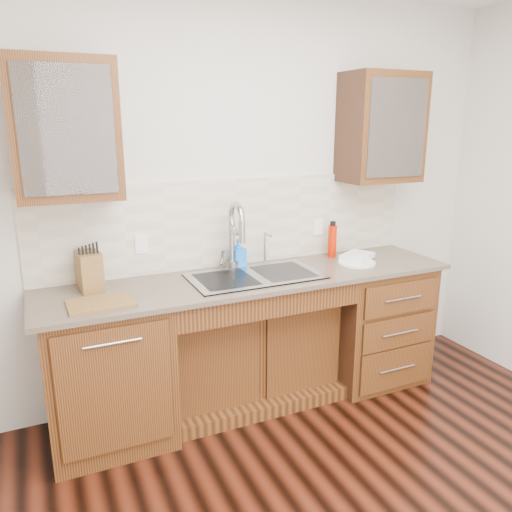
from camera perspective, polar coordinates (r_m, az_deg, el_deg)
name	(u,v)px	position (r m, az deg, el deg)	size (l,w,h in m)	color
wall_back	(232,200)	(3.44, -2.76, 6.42)	(4.00, 0.10, 2.70)	beige
base_cabinet_left	(108,371)	(3.16, -16.59, -12.44)	(0.70, 0.62, 0.88)	#593014
base_cabinet_center	(248,349)	(3.50, -0.89, -10.61)	(1.20, 0.44, 0.70)	#593014
base_cabinet_right	(370,320)	(3.84, 12.87, -7.13)	(0.70, 0.62, 0.88)	#593014
countertop	(254,278)	(3.21, -0.18, -2.57)	(2.70, 0.65, 0.03)	#84705B
backsplash	(236,222)	(3.41, -2.35, 3.87)	(2.70, 0.02, 0.59)	beige
sink	(255,289)	(3.22, -0.07, -3.83)	(0.84, 0.46, 0.19)	#9E9EA5
faucet	(232,240)	(3.32, -2.81, 1.86)	(0.04, 0.04, 0.40)	#999993
filter_tap	(265,247)	(3.44, 1.02, 0.99)	(0.02, 0.02, 0.24)	#999993
upper_cabinet_left	(65,130)	(2.95, -21.03, 13.27)	(0.55, 0.34, 0.75)	#593014
upper_cabinet_right	(381,128)	(3.74, 14.09, 14.00)	(0.55, 0.34, 0.75)	#593014
outlet_left	(141,244)	(3.24, -12.97, 1.33)	(0.08, 0.01, 0.12)	white
outlet_right	(318,227)	(3.71, 7.12, 3.33)	(0.08, 0.01, 0.12)	white
soap_bottle	(238,253)	(3.38, -2.07, 0.32)	(0.09, 0.09, 0.19)	#177AED
water_bottle	(332,241)	(3.67, 8.70, 1.68)	(0.06, 0.06, 0.24)	#B81600
plate	(357,263)	(3.55, 11.43, -0.76)	(0.26, 0.26, 0.01)	white
dish_towel	(357,256)	(3.61, 11.50, -0.04)	(0.24, 0.17, 0.04)	white
knife_block	(89,271)	(3.08, -18.51, -1.62)	(0.12, 0.20, 0.23)	brown
cutting_board	(101,303)	(2.84, -17.32, -5.18)	(0.35, 0.24, 0.02)	brown
cup_left_a	(44,139)	(2.95, -23.02, 12.18)	(0.14, 0.14, 0.11)	white
cup_left_b	(74,140)	(2.96, -20.05, 12.36)	(0.10, 0.10, 0.10)	white
cup_right_a	(371,135)	(3.69, 13.03, 13.28)	(0.13, 0.13, 0.10)	white
cup_right_b	(390,135)	(3.79, 15.01, 13.19)	(0.11, 0.11, 0.10)	silver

